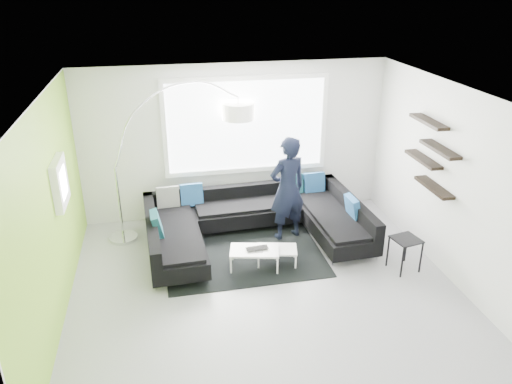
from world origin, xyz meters
TOP-DOWN VIEW (x-y plane):
  - ground at (0.00, 0.00)m, footprint 5.50×5.50m
  - room_shell at (0.04, 0.21)m, footprint 5.54×5.04m
  - sectional_sofa at (0.13, 1.24)m, footprint 3.66×2.37m
  - rug at (-0.14, 0.87)m, footprint 2.53×1.85m
  - coffee_table at (0.14, 0.52)m, footprint 1.06×0.75m
  - arc_lamp at (-2.07, 1.81)m, footprint 2.52×1.11m
  - side_table at (2.19, -0.00)m, footprint 0.46×0.46m
  - person at (0.69, 1.35)m, footprint 0.89×0.79m
  - laptop at (0.01, 0.45)m, footprint 0.37×0.27m

SIDE VIEW (x-z plane):
  - ground at x=0.00m, z-range 0.00..0.00m
  - rug at x=-0.14m, z-range 0.00..0.01m
  - coffee_table at x=0.14m, z-range 0.00..0.31m
  - side_table at x=2.19m, z-range 0.00..0.53m
  - laptop at x=0.01m, z-range 0.31..0.34m
  - sectional_sofa at x=0.13m, z-range -0.05..0.72m
  - person at x=0.69m, z-range 0.00..1.80m
  - arc_lamp at x=-2.07m, z-range 0.00..2.61m
  - room_shell at x=0.04m, z-range 0.40..3.22m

